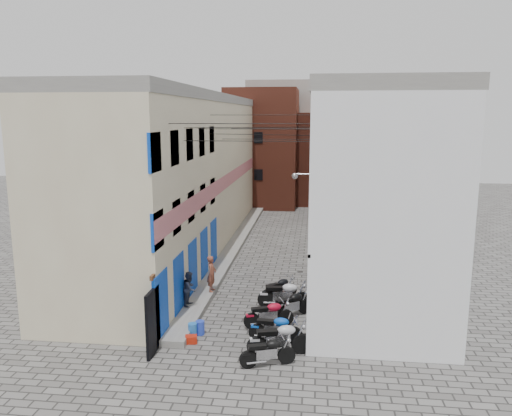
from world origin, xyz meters
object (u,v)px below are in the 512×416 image
at_px(motorcycle_d, 269,313).
at_px(person_b, 190,288).
at_px(motorcycle_a, 268,350).
at_px(red_crate, 191,339).
at_px(motorcycle_g, 279,288).
at_px(motorcycle_c, 276,327).
at_px(water_jug_near, 193,330).
at_px(motorcycle_b, 279,337).
at_px(motorcycle_f, 284,293).
at_px(water_jug_far, 200,328).
at_px(person_a, 212,274).
at_px(motorcycle_e, 291,303).

height_order(motorcycle_d, person_b, person_b).
bearing_deg(motorcycle_d, motorcycle_a, -16.02).
relative_size(motorcycle_a, red_crate, 4.43).
bearing_deg(motorcycle_a, motorcycle_g, 161.17).
bearing_deg(motorcycle_c, water_jug_near, -87.01).
xyz_separation_m(motorcycle_b, person_b, (-3.86, 3.33, 0.32)).
relative_size(person_b, water_jug_near, 2.80).
bearing_deg(person_b, red_crate, -160.27).
bearing_deg(motorcycle_g, water_jug_near, -76.55).
bearing_deg(person_b, motorcycle_c, -118.19).
height_order(motorcycle_f, water_jug_far, motorcycle_f).
height_order(motorcycle_b, person_a, person_a).
height_order(motorcycle_d, person_a, person_a).
height_order(motorcycle_e, person_a, person_a).
relative_size(motorcycle_a, water_jug_far, 3.58).
xyz_separation_m(motorcycle_d, red_crate, (-2.55, -1.66, -0.43)).
distance_m(motorcycle_b, red_crate, 3.19).
relative_size(motorcycle_b, water_jug_far, 4.28).
relative_size(motorcycle_a, person_a, 1.15).
bearing_deg(motorcycle_f, red_crate, -43.52).
relative_size(motorcycle_f, water_jug_near, 4.39).
xyz_separation_m(motorcycle_e, red_crate, (-3.34, -2.65, -0.44)).
xyz_separation_m(motorcycle_f, water_jug_far, (-2.84, -2.90, -0.38)).
height_order(person_a, water_jug_near, person_a).
height_order(person_b, water_jug_near, person_b).
xyz_separation_m(motorcycle_c, water_jug_far, (-2.75, 0.27, -0.30)).
bearing_deg(motorcycle_f, motorcycle_a, -6.10).
bearing_deg(person_b, motorcycle_f, -73.20).
bearing_deg(motorcycle_d, water_jug_near, -86.75).
xyz_separation_m(motorcycle_f, motorcycle_g, (-0.26, 0.88, -0.09)).
relative_size(motorcycle_d, motorcycle_f, 0.88).
relative_size(motorcycle_b, person_a, 1.38).
bearing_deg(motorcycle_g, motorcycle_c, -39.06).
relative_size(motorcycle_b, red_crate, 5.30).
height_order(motorcycle_a, red_crate, motorcycle_a).
height_order(motorcycle_e, red_crate, motorcycle_e).
height_order(motorcycle_c, water_jug_far, motorcycle_c).
distance_m(person_b, water_jug_near, 2.52).
bearing_deg(motorcycle_e, motorcycle_d, -76.97).
bearing_deg(motorcycle_c, motorcycle_e, 172.80).
relative_size(motorcycle_e, motorcycle_f, 0.90).
distance_m(motorcycle_c, motorcycle_f, 3.17).
relative_size(motorcycle_c, water_jug_far, 3.76).
height_order(motorcycle_b, motorcycle_f, motorcycle_f).
bearing_deg(motorcycle_d, motorcycle_c, -4.68).
relative_size(motorcycle_b, motorcycle_f, 0.99).
xyz_separation_m(motorcycle_d, water_jug_near, (-2.62, -1.17, -0.31)).
height_order(motorcycle_f, red_crate, motorcycle_f).
distance_m(motorcycle_a, motorcycle_d, 2.96).
xyz_separation_m(motorcycle_a, motorcycle_e, (0.54, 3.95, 0.05)).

